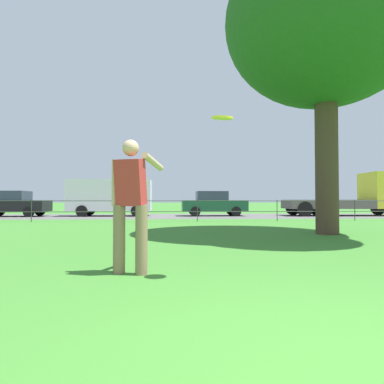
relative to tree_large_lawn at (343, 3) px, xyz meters
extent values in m
cube|color=#565454|center=(-3.59, 11.64, -6.44)|extent=(80.00, 6.67, 0.01)
cylinder|color=#333833|center=(-11.10, 6.54, -5.94)|extent=(0.04, 0.04, 1.00)
cylinder|color=#333833|center=(-7.34, 6.54, -5.94)|extent=(0.04, 0.04, 1.00)
cylinder|color=#333833|center=(-3.59, 6.54, -5.94)|extent=(0.04, 0.04, 1.00)
cylinder|color=#333833|center=(0.17, 6.54, -5.94)|extent=(0.04, 0.04, 1.00)
cylinder|color=#333833|center=(3.93, 6.54, -5.94)|extent=(0.04, 0.04, 1.00)
cylinder|color=#333833|center=(-3.59, 6.54, -5.99)|extent=(37.56, 0.03, 0.03)
cylinder|color=#333833|center=(-3.59, 6.54, -5.49)|extent=(37.56, 0.03, 0.03)
cylinder|color=#4C3828|center=(-0.26, 0.53, -4.14)|extent=(0.64, 0.64, 4.61)
ellipsoid|color=#23561E|center=(-0.26, 0.53, -0.23)|extent=(5.84, 5.84, 4.96)
cylinder|color=#846B4C|center=(-5.40, -4.33, -5.99)|extent=(0.16, 0.16, 0.90)
cylinder|color=#846B4C|center=(-5.10, -4.43, -5.99)|extent=(0.16, 0.16, 0.90)
cube|color=#B22D2D|center=(-5.25, -4.38, -5.23)|extent=(0.44, 0.40, 0.64)
sphere|color=tan|center=(-5.25, -4.38, -4.78)|extent=(0.22, 0.22, 0.22)
cylinder|color=tan|center=(-4.97, -4.15, -4.94)|extent=(0.28, 0.62, 0.20)
cylinder|color=tan|center=(-5.46, -4.31, -5.24)|extent=(0.09, 0.09, 0.62)
cylinder|color=yellow|center=(-4.07, -4.71, -4.44)|extent=(0.34, 0.34, 0.06)
cube|color=black|center=(-14.34, 11.79, -5.80)|extent=(4.00, 1.71, 0.68)
cube|color=#2D3847|center=(-14.49, 11.80, -5.18)|extent=(1.90, 1.53, 0.56)
cylinder|color=black|center=(-13.10, 12.60, -6.14)|extent=(0.60, 0.20, 0.60)
cylinder|color=black|center=(-13.10, 10.98, -6.14)|extent=(0.60, 0.20, 0.60)
cylinder|color=black|center=(-15.58, 12.61, -6.14)|extent=(0.60, 0.20, 0.60)
cube|color=silver|center=(-8.60, 12.03, -5.15)|extent=(5.02, 2.02, 1.90)
cube|color=#283342|center=(-6.60, 12.05, -4.82)|extent=(0.14, 1.67, 0.76)
cylinder|color=black|center=(-6.91, 12.98, -6.10)|extent=(0.68, 0.25, 0.68)
cylinder|color=black|center=(-6.89, 11.12, -6.10)|extent=(0.68, 0.25, 0.68)
cylinder|color=black|center=(-10.11, 12.94, -6.10)|extent=(0.68, 0.25, 0.68)
cylinder|color=black|center=(-10.09, 11.08, -6.10)|extent=(0.68, 0.25, 0.68)
cube|color=#194C2D|center=(-2.16, 11.94, -5.80)|extent=(4.03, 1.78, 0.68)
cube|color=#2D3847|center=(-2.31, 11.93, -5.18)|extent=(1.93, 1.56, 0.56)
cylinder|color=black|center=(-0.93, 12.77, -6.14)|extent=(0.60, 0.21, 0.60)
cylinder|color=black|center=(-0.90, 11.15, -6.14)|extent=(0.60, 0.21, 0.60)
cylinder|color=black|center=(-3.41, 12.72, -6.14)|extent=(0.60, 0.21, 0.60)
cylinder|color=black|center=(-3.38, 11.10, -6.14)|extent=(0.60, 0.21, 0.60)
cube|color=yellow|center=(8.68, 11.70, -4.84)|extent=(2.14, 2.34, 2.30)
cube|color=#56514C|center=(5.03, 11.77, -5.71)|extent=(5.24, 2.40, 0.56)
cylinder|color=black|center=(9.01, 12.76, -5.99)|extent=(0.91, 0.32, 0.90)
cylinder|color=black|center=(4.79, 12.84, -5.99)|extent=(0.91, 0.32, 0.90)
cylinder|color=black|center=(4.75, 10.72, -5.99)|extent=(0.91, 0.32, 0.90)
cylinder|color=black|center=(3.23, 12.87, -5.99)|extent=(0.91, 0.32, 0.90)
cylinder|color=black|center=(3.19, 10.75, -5.99)|extent=(0.91, 0.32, 0.90)
camera|label=1|loc=(-4.67, -8.82, -5.48)|focal=31.08mm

